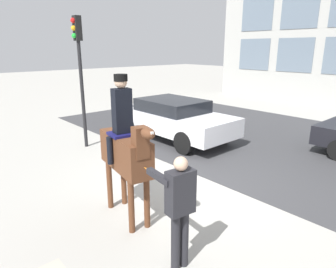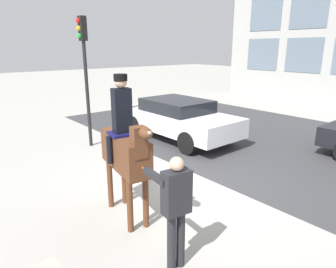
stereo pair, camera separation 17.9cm
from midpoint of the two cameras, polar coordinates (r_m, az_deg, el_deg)
name	(u,v)px [view 2 (the right image)]	position (r m, az deg, el deg)	size (l,w,h in m)	color
ground_plane	(195,186)	(7.28, 5.96, -9.78)	(80.00, 80.00, 0.00)	#9E9B93
road_surface	(295,145)	(10.99, 23.50, -2.02)	(18.54, 8.50, 0.01)	#38383A
mounted_horse_lead	(126,148)	(5.51, -7.16, -2.72)	(1.82, 0.68, 2.73)	#59331E
pedestrian_bystander	(175,205)	(4.34, 2.61, -13.30)	(0.87, 0.44, 1.76)	#232328
street_car_near_lane	(178,118)	(10.69, 2.43, 3.12)	(4.58, 2.04, 1.42)	silver
traffic_light	(85,62)	(9.92, -15.10, 13.09)	(0.24, 0.29, 4.09)	black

